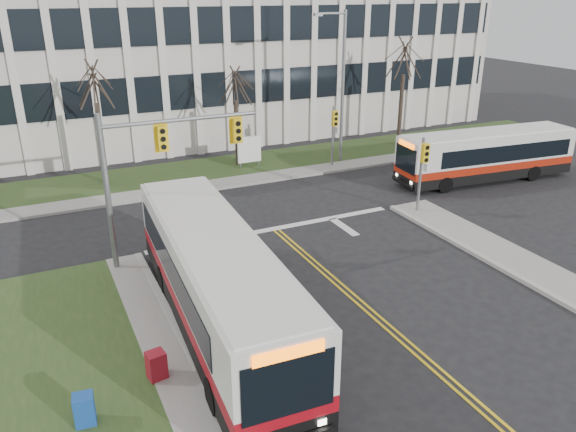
{
  "coord_description": "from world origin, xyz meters",
  "views": [
    {
      "loc": [
        -9.72,
        -13.56,
        10.3
      ],
      "look_at": [
        -0.89,
        4.91,
        2.0
      ],
      "focal_mm": 35.0,
      "sensor_mm": 36.0,
      "label": 1
    }
  ],
  "objects_px": {
    "bus_main": "(216,284)",
    "bus_cross": "(486,157)",
    "directory_sign": "(249,150)",
    "streetlight": "(341,80)",
    "newspaper_box_red": "(157,367)",
    "newspaper_box_blue": "(85,411)"
  },
  "relations": [
    {
      "from": "newspaper_box_red",
      "to": "directory_sign",
      "type": "bearing_deg",
      "value": 51.8
    },
    {
      "from": "newspaper_box_red",
      "to": "newspaper_box_blue",
      "type": "bearing_deg",
      "value": -163.08
    },
    {
      "from": "streetlight",
      "to": "newspaper_box_blue",
      "type": "bearing_deg",
      "value": -135.1
    },
    {
      "from": "streetlight",
      "to": "bus_main",
      "type": "height_order",
      "value": "streetlight"
    },
    {
      "from": "directory_sign",
      "to": "bus_main",
      "type": "distance_m",
      "value": 17.58
    },
    {
      "from": "bus_main",
      "to": "bus_cross",
      "type": "distance_m",
      "value": 20.42
    },
    {
      "from": "streetlight",
      "to": "bus_cross",
      "type": "xyz_separation_m",
      "value": [
        5.81,
        -6.7,
        -3.79
      ]
    },
    {
      "from": "streetlight",
      "to": "directory_sign",
      "type": "distance_m",
      "value": 6.96
    },
    {
      "from": "bus_main",
      "to": "bus_cross",
      "type": "relative_size",
      "value": 1.14
    },
    {
      "from": "newspaper_box_blue",
      "to": "directory_sign",
      "type": "bearing_deg",
      "value": 64.0
    },
    {
      "from": "streetlight",
      "to": "directory_sign",
      "type": "bearing_deg",
      "value": 166.77
    },
    {
      "from": "streetlight",
      "to": "newspaper_box_red",
      "type": "distance_m",
      "value": 23.09
    },
    {
      "from": "bus_main",
      "to": "bus_cross",
      "type": "xyz_separation_m",
      "value": [
        18.84,
        7.89,
        -0.2
      ]
    },
    {
      "from": "directory_sign",
      "to": "bus_main",
      "type": "bearing_deg",
      "value": -115.27
    },
    {
      "from": "directory_sign",
      "to": "bus_main",
      "type": "height_order",
      "value": "bus_main"
    },
    {
      "from": "bus_main",
      "to": "newspaper_box_red",
      "type": "distance_m",
      "value": 3.29
    },
    {
      "from": "directory_sign",
      "to": "bus_main",
      "type": "relative_size",
      "value": 0.17
    },
    {
      "from": "bus_cross",
      "to": "newspaper_box_red",
      "type": "xyz_separation_m",
      "value": [
        -21.29,
        -9.77,
        -0.93
      ]
    },
    {
      "from": "newspaper_box_blue",
      "to": "bus_main",
      "type": "bearing_deg",
      "value": 39.19
    },
    {
      "from": "directory_sign",
      "to": "newspaper_box_red",
      "type": "bearing_deg",
      "value": -119.24
    },
    {
      "from": "bus_main",
      "to": "newspaper_box_red",
      "type": "relative_size",
      "value": 12.66
    },
    {
      "from": "directory_sign",
      "to": "newspaper_box_red",
      "type": "height_order",
      "value": "directory_sign"
    }
  ]
}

